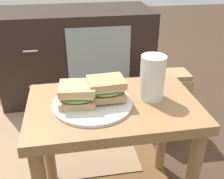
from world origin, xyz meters
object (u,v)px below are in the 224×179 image
(sandwich_back, at_px, (106,88))
(beer_glass, at_px, (152,78))
(tv_cabinet, at_px, (77,54))
(paper_bag, at_px, (165,103))
(sandwich_front, at_px, (77,95))
(plate, at_px, (92,103))

(sandwich_back, relative_size, beer_glass, 0.86)
(tv_cabinet, distance_m, paper_bag, 0.69)
(beer_glass, height_order, paper_bag, beer_glass)
(sandwich_back, bearing_deg, tv_cabinet, 93.38)
(sandwich_back, bearing_deg, sandwich_front, -171.11)
(sandwich_front, relative_size, beer_glass, 0.88)
(plate, height_order, sandwich_back, sandwich_back)
(plate, bearing_deg, sandwich_back, 8.89)
(sandwich_back, distance_m, beer_glass, 0.16)
(paper_bag, bearing_deg, sandwich_back, -132.99)
(tv_cabinet, bearing_deg, plate, -89.47)
(plate, distance_m, beer_glass, 0.21)
(tv_cabinet, bearing_deg, beer_glass, -77.31)
(plate, distance_m, sandwich_front, 0.06)
(tv_cabinet, xyz_separation_m, beer_glass, (0.21, -0.93, 0.24))
(beer_glass, relative_size, paper_bag, 0.42)
(plate, relative_size, paper_bag, 0.72)
(paper_bag, bearing_deg, sandwich_front, -138.25)
(plate, relative_size, sandwich_front, 1.97)
(tv_cabinet, bearing_deg, sandwich_front, -92.27)
(tv_cabinet, bearing_deg, sandwich_back, -86.62)
(paper_bag, bearing_deg, plate, -135.79)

